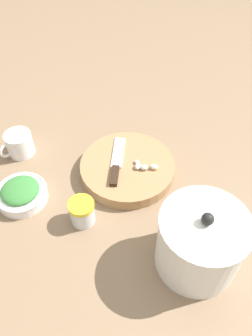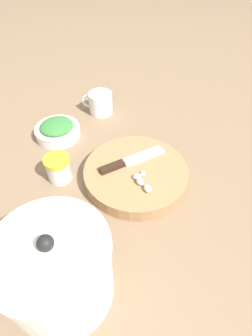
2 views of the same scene
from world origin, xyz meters
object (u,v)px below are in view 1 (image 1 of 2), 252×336
(cutting_board, at_px, (127,168))
(coffee_mug, at_px, (19,144))
(chef_knife, at_px, (117,163))
(stock_pot, at_px, (200,243))
(spice_jar, at_px, (82,212))
(garlic_cloves, at_px, (145,166))
(herb_bowl, at_px, (21,193))

(cutting_board, xyz_separation_m, coffee_mug, (0.35, -0.11, 0.02))
(cutting_board, relative_size, chef_knife, 1.43)
(cutting_board, distance_m, coffee_mug, 0.37)
(cutting_board, bearing_deg, stock_pot, 116.10)
(chef_knife, xyz_separation_m, spice_jar, (0.10, 0.17, -0.01))
(spice_jar, distance_m, stock_pot, 0.32)
(stock_pot, bearing_deg, chef_knife, -59.13)
(garlic_cloves, xyz_separation_m, herb_bowl, (0.37, 0.06, -0.02))
(coffee_mug, distance_m, stock_pot, 0.65)
(herb_bowl, bearing_deg, spice_jar, 154.65)
(garlic_cloves, distance_m, spice_jar, 0.24)
(cutting_board, height_order, spice_jar, spice_jar)
(cutting_board, height_order, garlic_cloves, garlic_cloves)
(chef_knife, relative_size, herb_bowl, 1.37)
(herb_bowl, height_order, coffee_mug, coffee_mug)
(garlic_cloves, height_order, spice_jar, spice_jar)
(garlic_cloves, bearing_deg, cutting_board, -21.37)
(cutting_board, relative_size, garlic_cloves, 3.88)
(cutting_board, xyz_separation_m, spice_jar, (0.13, 0.17, 0.02))
(cutting_board, relative_size, herb_bowl, 1.95)
(herb_bowl, height_order, stock_pot, stock_pot)
(garlic_cloves, xyz_separation_m, stock_pot, (-0.10, 0.29, 0.04))
(stock_pot, bearing_deg, cutting_board, -63.90)
(chef_knife, bearing_deg, coffee_mug, 169.26)
(cutting_board, bearing_deg, spice_jar, 51.83)
(spice_jar, bearing_deg, garlic_cloves, -141.44)
(chef_knife, bearing_deg, herb_bowl, -154.54)
(coffee_mug, xyz_separation_m, stock_pot, (-0.50, 0.42, 0.05))
(cutting_board, height_order, coffee_mug, coffee_mug)
(chef_knife, height_order, garlic_cloves, garlic_cloves)
(coffee_mug, bearing_deg, cutting_board, 162.43)
(garlic_cloves, height_order, coffee_mug, coffee_mug)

